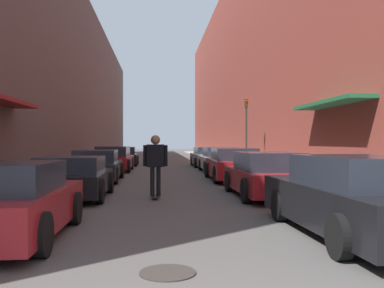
{
  "coord_description": "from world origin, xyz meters",
  "views": [
    {
      "loc": [
        -0.47,
        -2.24,
        1.62
      ],
      "look_at": [
        0.69,
        11.71,
        1.55
      ],
      "focal_mm": 40.0,
      "sensor_mm": 36.0,
      "label": 1
    }
  ],
  "objects": [
    {
      "name": "parked_car_right_2",
      "position": [
        2.76,
        15.55,
        0.66
      ],
      "size": [
        2.04,
        4.75,
        1.36
      ],
      "color": "maroon",
      "rests_on": "ground"
    },
    {
      "name": "ground",
      "position": [
        0.0,
        26.34,
        0.0
      ],
      "size": [
        144.86,
        144.86,
        0.0
      ],
      "primitive_type": "plane",
      "color": "#4C4947"
    },
    {
      "name": "parked_car_left_0",
      "position": [
        -2.95,
        5.03,
        0.62
      ],
      "size": [
        1.96,
        3.91,
        1.28
      ],
      "color": "maroon",
      "rests_on": "ground"
    },
    {
      "name": "curb_strip_right",
      "position": [
        4.8,
        32.92,
        0.06
      ],
      "size": [
        1.8,
        65.85,
        0.12
      ],
      "color": "gray",
      "rests_on": "ground"
    },
    {
      "name": "skateboarder",
      "position": [
        -0.5,
        9.97,
        1.12
      ],
      "size": [
        0.7,
        0.78,
        1.81
      ],
      "color": "black",
      "rests_on": "ground"
    },
    {
      "name": "parked_car_left_3",
      "position": [
        -2.83,
        21.56,
        0.67
      ],
      "size": [
        1.99,
        4.65,
        1.38
      ],
      "color": "maroon",
      "rests_on": "ground"
    },
    {
      "name": "parked_car_right_0",
      "position": [
        2.88,
        4.79,
        0.66
      ],
      "size": [
        1.89,
        4.69,
        1.38
      ],
      "color": "black",
      "rests_on": "ground"
    },
    {
      "name": "parked_car_right_3",
      "position": [
        2.94,
        20.55,
        0.64
      ],
      "size": [
        2.0,
        4.09,
        1.33
      ],
      "color": "silver",
      "rests_on": "ground"
    },
    {
      "name": "parked_car_right_1",
      "position": [
        2.77,
        10.11,
        0.63
      ],
      "size": [
        1.98,
        4.34,
        1.32
      ],
      "color": "maroon",
      "rests_on": "ground"
    },
    {
      "name": "traffic_light",
      "position": [
        4.42,
        20.7,
        2.46
      ],
      "size": [
        0.16,
        0.22,
        3.83
      ],
      "color": "#2D2D2D",
      "rests_on": "curb_strip_right"
    },
    {
      "name": "building_row_right",
      "position": [
        7.7,
        32.92,
        7.84
      ],
      "size": [
        4.9,
        65.85,
        15.68
      ],
      "color": "brown",
      "rests_on": "ground"
    },
    {
      "name": "manhole_cover",
      "position": [
        -0.33,
        3.01,
        0.01
      ],
      "size": [
        0.7,
        0.7,
        0.02
      ],
      "color": "#332D28",
      "rests_on": "ground"
    },
    {
      "name": "curb_strip_left",
      "position": [
        -4.8,
        32.92,
        0.06
      ],
      "size": [
        1.8,
        65.85,
        0.12
      ],
      "color": "gray",
      "rests_on": "ground"
    },
    {
      "name": "building_row_left",
      "position": [
        -7.7,
        32.92,
        6.38
      ],
      "size": [
        4.9,
        65.85,
        12.76
      ],
      "color": "#564C47",
      "rests_on": "ground"
    },
    {
      "name": "parked_car_left_1",
      "position": [
        -2.87,
        10.22,
        0.59
      ],
      "size": [
        2.05,
        3.93,
        1.2
      ],
      "color": "black",
      "rests_on": "ground"
    },
    {
      "name": "parked_car_left_4",
      "position": [
        -2.78,
        27.39,
        0.62
      ],
      "size": [
        2.05,
        4.1,
        1.28
      ],
      "color": "black",
      "rests_on": "ground"
    },
    {
      "name": "parked_car_left_2",
      "position": [
        -2.91,
        15.57,
        0.63
      ],
      "size": [
        1.94,
        4.65,
        1.29
      ],
      "color": "#232326",
      "rests_on": "ground"
    },
    {
      "name": "parked_car_right_4",
      "position": [
        2.89,
        25.54,
        0.62
      ],
      "size": [
        2.01,
        4.58,
        1.28
      ],
      "color": "gray",
      "rests_on": "ground"
    }
  ]
}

